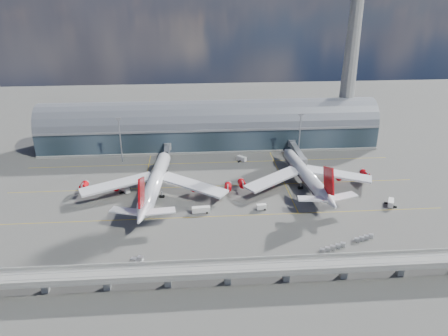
{
  "coord_description": "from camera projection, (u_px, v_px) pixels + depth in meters",
  "views": [
    {
      "loc": [
        -10.21,
        -174.34,
        94.71
      ],
      "look_at": [
        3.72,
        10.0,
        14.0
      ],
      "focal_mm": 35.0,
      "sensor_mm": 36.0,
      "label": 1
    }
  ],
  "objects": [
    {
      "name": "cargo_train_2",
      "position": [
        364.0,
        238.0,
        171.61
      ],
      "size": [
        9.07,
        4.41,
        1.52
      ],
      "rotation": [
        0.0,
        0.0,
        1.23
      ],
      "color": "gray",
      "rests_on": "ground"
    },
    {
      "name": "ground",
      "position": [
        218.0,
        205.0,
        197.92
      ],
      "size": [
        500.0,
        500.0,
        0.0
      ],
      "primitive_type": "plane",
      "color": "#474744",
      "rests_on": "ground"
    },
    {
      "name": "cargo_train_1",
      "position": [
        333.0,
        248.0,
        165.4
      ],
      "size": [
        11.6,
        5.63,
        1.57
      ],
      "rotation": [
        0.0,
        0.0,
        1.2
      ],
      "color": "gray",
      "rests_on": "ground"
    },
    {
      "name": "service_truck_2",
      "position": [
        201.0,
        210.0,
        191.08
      ],
      "size": [
        8.02,
        2.87,
        2.86
      ],
      "rotation": [
        0.0,
        0.0,
        1.64
      ],
      "color": "silver",
      "rests_on": "ground"
    },
    {
      "name": "cargo_train_0",
      "position": [
        137.0,
        259.0,
        158.49
      ],
      "size": [
        4.99,
        3.06,
        1.62
      ],
      "rotation": [
        0.0,
        0.0,
        1.22
      ],
      "color": "gray",
      "rests_on": "ground"
    },
    {
      "name": "service_truck_4",
      "position": [
        310.0,
        179.0,
        220.12
      ],
      "size": [
        2.83,
        4.98,
        2.75
      ],
      "rotation": [
        0.0,
        0.0,
        0.12
      ],
      "color": "silver",
      "rests_on": "ground"
    },
    {
      "name": "jet_bridge_left",
      "position": [
        167.0,
        153.0,
        242.66
      ],
      "size": [
        4.4,
        28.0,
        7.25
      ],
      "color": "gray",
      "rests_on": "ground"
    },
    {
      "name": "guideway",
      "position": [
        228.0,
        270.0,
        145.54
      ],
      "size": [
        220.0,
        8.5,
        7.2
      ],
      "color": "gray",
      "rests_on": "ground"
    },
    {
      "name": "jet_bridge_right",
      "position": [
        297.0,
        151.0,
        245.93
      ],
      "size": [
        4.4,
        32.0,
        7.25
      ],
      "color": "gray",
      "rests_on": "ground"
    },
    {
      "name": "airliner_left",
      "position": [
        155.0,
        183.0,
        203.94
      ],
      "size": [
        72.22,
        75.93,
        23.12
      ],
      "rotation": [
        0.0,
        0.0,
        -0.1
      ],
      "color": "white",
      "rests_on": "ground"
    },
    {
      "name": "service_truck_1",
      "position": [
        261.0,
        207.0,
        193.86
      ],
      "size": [
        4.5,
        2.51,
        2.51
      ],
      "rotation": [
        0.0,
        0.0,
        1.67
      ],
      "color": "silver",
      "rests_on": "ground"
    },
    {
      "name": "service_truck_0",
      "position": [
        125.0,
        189.0,
        210.03
      ],
      "size": [
        5.64,
        6.77,
        2.78
      ],
      "rotation": [
        0.0,
        0.0,
        0.61
      ],
      "color": "silver",
      "rests_on": "ground"
    },
    {
      "name": "floodlight_mast_right",
      "position": [
        300.0,
        134.0,
        246.18
      ],
      "size": [
        3.0,
        0.7,
        25.7
      ],
      "color": "gray",
      "rests_on": "ground"
    },
    {
      "name": "airliner_right",
      "position": [
        306.0,
        176.0,
        213.65
      ],
      "size": [
        67.41,
        70.48,
        22.35
      ],
      "rotation": [
        0.0,
        0.0,
        0.1
      ],
      "color": "white",
      "rests_on": "ground"
    },
    {
      "name": "service_truck_3",
      "position": [
        391.0,
        203.0,
        196.92
      ],
      "size": [
        4.69,
        6.38,
        2.89
      ],
      "rotation": [
        0.0,
        0.0,
        -0.46
      ],
      "color": "silver",
      "rests_on": "ground"
    },
    {
      "name": "terminal",
      "position": [
        209.0,
        128.0,
        264.65
      ],
      "size": [
        200.0,
        30.0,
        28.0
      ],
      "color": "#212E37",
      "rests_on": "ground"
    },
    {
      "name": "floodlight_mast_left",
      "position": [
        120.0,
        139.0,
        239.27
      ],
      "size": [
        3.0,
        0.7,
        25.7
      ],
      "color": "gray",
      "rests_on": "ground"
    },
    {
      "name": "control_tower",
      "position": [
        351.0,
        57.0,
        258.98
      ],
      "size": [
        19.0,
        19.0,
        103.0
      ],
      "color": "gray",
      "rests_on": "ground"
    },
    {
      "name": "taxi_lines",
      "position": [
        215.0,
        184.0,
        218.12
      ],
      "size": [
        200.0,
        80.12,
        0.01
      ],
      "color": "gold",
      "rests_on": "ground"
    },
    {
      "name": "service_truck_5",
      "position": [
        242.0,
        159.0,
        245.19
      ],
      "size": [
        5.55,
        5.46,
        2.72
      ],
      "rotation": [
        0.0,
        0.0,
        0.8
      ],
      "color": "silver",
      "rests_on": "ground"
    }
  ]
}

